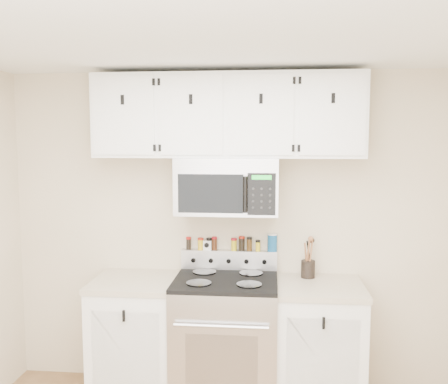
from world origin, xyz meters
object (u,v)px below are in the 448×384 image
(salt_canister, at_px, (272,242))
(utensil_crock, at_px, (308,268))
(microwave, at_px, (228,186))
(range, at_px, (226,339))

(salt_canister, bearing_deg, utensil_crock, -17.72)
(microwave, height_order, utensil_crock, microwave)
(range, xyz_separation_m, microwave, (0.00, 0.13, 1.14))
(range, relative_size, utensil_crock, 3.56)
(range, distance_m, salt_canister, 0.81)
(microwave, xyz_separation_m, salt_canister, (0.34, 0.16, -0.46))
(range, distance_m, utensil_crock, 0.82)
(range, height_order, utensil_crock, utensil_crock)
(salt_canister, bearing_deg, microwave, -155.39)
(range, xyz_separation_m, utensil_crock, (0.61, 0.19, 0.51))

